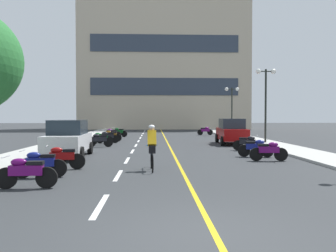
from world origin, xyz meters
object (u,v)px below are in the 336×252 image
(motorcycle_3, at_px, (269,151))
(motorcycle_5, at_px, (248,143))
(street_lamp_far, at_px, (232,100))
(motorcycle_4, at_px, (256,148))
(motorcycle_10, at_px, (111,134))
(street_lamp_mid, at_px, (266,89))
(motorcycle_12, at_px, (119,132))
(cyclist_rider, at_px, (152,146))
(motorcycle_9, at_px, (111,135))
(motorcycle_0, at_px, (26,172))
(motorcycle_2, at_px, (62,157))
(parked_car_mid, at_px, (232,131))
(motorcycle_1, at_px, (40,163))
(motorcycle_8, at_px, (107,137))
(parked_car_near, at_px, (68,139))
(motorcycle_7, at_px, (101,138))
(motorcycle_13, at_px, (205,131))
(motorcycle_6, at_px, (99,140))

(motorcycle_3, bearing_deg, motorcycle_5, 86.37)
(street_lamp_far, bearing_deg, motorcycle_4, -99.21)
(street_lamp_far, xyz_separation_m, motorcycle_4, (-3.02, -18.63, -3.19))
(motorcycle_5, distance_m, motorcycle_10, 13.39)
(street_lamp_far, bearing_deg, street_lamp_mid, -89.98)
(motorcycle_12, height_order, cyclist_rider, cyclist_rider)
(street_lamp_mid, distance_m, motorcycle_9, 12.26)
(motorcycle_0, distance_m, motorcycle_5, 13.52)
(motorcycle_2, bearing_deg, parked_car_mid, 51.79)
(motorcycle_4, bearing_deg, motorcycle_1, -148.52)
(cyclist_rider, bearing_deg, motorcycle_5, 51.50)
(street_lamp_far, relative_size, motorcycle_10, 2.82)
(street_lamp_mid, bearing_deg, cyclist_rider, -124.63)
(street_lamp_far, bearing_deg, motorcycle_8, -139.90)
(parked_car_near, bearing_deg, motorcycle_4, -2.31)
(parked_car_near, xyz_separation_m, motorcycle_2, (0.72, -3.98, -0.44))
(parked_car_mid, distance_m, motorcycle_1, 16.14)
(street_lamp_far, distance_m, parked_car_near, 22.13)
(street_lamp_far, distance_m, motorcycle_8, 15.28)
(motorcycle_3, xyz_separation_m, cyclist_rider, (-5.21, -2.36, 0.41))
(street_lamp_mid, xyz_separation_m, motorcycle_4, (-3.02, -7.86, -3.48))
(motorcycle_7, bearing_deg, motorcycle_1, -90.25)
(motorcycle_5, relative_size, motorcycle_13, 0.97)
(street_lamp_far, xyz_separation_m, motorcycle_1, (-11.74, -23.96, -3.19))
(motorcycle_8, bearing_deg, motorcycle_5, -33.84)
(street_lamp_mid, bearing_deg, parked_car_mid, -179.81)
(motorcycle_2, height_order, motorcycle_10, same)
(street_lamp_mid, bearing_deg, motorcycle_7, -178.10)
(parked_car_near, xyz_separation_m, motorcycle_0, (0.62, -7.40, -0.44))
(street_lamp_mid, distance_m, motorcycle_13, 12.32)
(motorcycle_0, xyz_separation_m, motorcycle_13, (8.95, 26.42, 0.00))
(street_lamp_far, bearing_deg, cyclist_rider, -109.78)
(motorcycle_1, xyz_separation_m, motorcycle_4, (8.72, 5.34, 0.00))
(motorcycle_4, xyz_separation_m, cyclist_rider, (-5.06, -3.85, 0.41))
(motorcycle_5, height_order, motorcycle_8, same)
(motorcycle_4, bearing_deg, street_lamp_far, 80.79)
(motorcycle_5, distance_m, motorcycle_6, 9.35)
(motorcycle_9, xyz_separation_m, cyclist_rider, (3.31, -14.61, 0.41))
(motorcycle_13, bearing_deg, motorcycle_2, -111.05)
(cyclist_rider, bearing_deg, motorcycle_3, 24.36)
(motorcycle_0, bearing_deg, motorcycle_2, 88.30)
(motorcycle_7, height_order, motorcycle_8, same)
(motorcycle_3, distance_m, motorcycle_7, 12.56)
(cyclist_rider, bearing_deg, motorcycle_0, -137.63)
(street_lamp_far, relative_size, motorcycle_2, 2.83)
(parked_car_near, relative_size, motorcycle_7, 2.57)
(motorcycle_3, xyz_separation_m, motorcycle_13, (0.25, 20.87, 0.00))
(motorcycle_8, bearing_deg, street_lamp_mid, -5.72)
(motorcycle_10, xyz_separation_m, motorcycle_13, (9.00, 6.44, 0.00))
(motorcycle_8, bearing_deg, motorcycle_7, -99.21)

